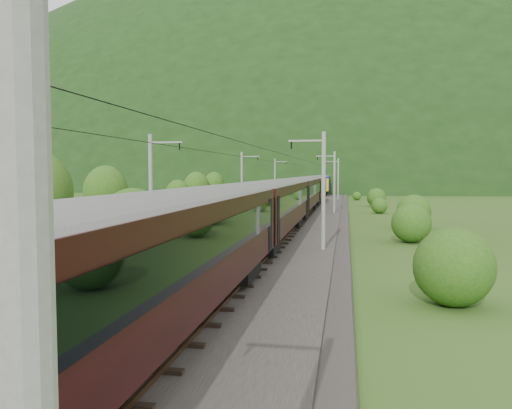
# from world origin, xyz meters

# --- Properties ---
(ground) EXTENTS (600.00, 600.00, 0.00)m
(ground) POSITION_xyz_m (0.00, 0.00, 0.00)
(ground) COLOR #314816
(ground) RESTS_ON ground
(railbed) EXTENTS (14.00, 220.00, 0.30)m
(railbed) POSITION_xyz_m (0.00, 10.00, 0.15)
(railbed) COLOR #38332D
(railbed) RESTS_ON ground
(track_left) EXTENTS (2.40, 220.00, 0.27)m
(track_left) POSITION_xyz_m (-2.40, 10.00, 0.37)
(track_left) COLOR brown
(track_left) RESTS_ON railbed
(track_right) EXTENTS (2.40, 220.00, 0.27)m
(track_right) POSITION_xyz_m (2.40, 10.00, 0.37)
(track_right) COLOR brown
(track_right) RESTS_ON railbed
(catenary_left) EXTENTS (2.54, 192.28, 8.00)m
(catenary_left) POSITION_xyz_m (-6.12, 32.00, 4.50)
(catenary_left) COLOR gray
(catenary_left) RESTS_ON railbed
(catenary_right) EXTENTS (2.54, 192.28, 8.00)m
(catenary_right) POSITION_xyz_m (6.12, 32.00, 4.50)
(catenary_right) COLOR gray
(catenary_right) RESTS_ON railbed
(overhead_wires) EXTENTS (4.83, 198.00, 0.03)m
(overhead_wires) POSITION_xyz_m (0.00, 10.00, 7.10)
(overhead_wires) COLOR black
(overhead_wires) RESTS_ON ground
(mountain_main) EXTENTS (504.00, 360.00, 244.00)m
(mountain_main) POSITION_xyz_m (0.00, 260.00, 0.00)
(mountain_main) COLOR black
(mountain_main) RESTS_ON ground
(mountain_ridge) EXTENTS (336.00, 280.00, 132.00)m
(mountain_ridge) POSITION_xyz_m (-120.00, 300.00, 0.00)
(mountain_ridge) COLOR black
(mountain_ridge) RESTS_ON ground
(train) EXTENTS (3.12, 173.44, 5.44)m
(train) POSITION_xyz_m (2.40, 3.96, 3.68)
(train) COLOR black
(train) RESTS_ON ground
(hazard_post_near) EXTENTS (0.15, 0.15, 1.38)m
(hazard_post_near) POSITION_xyz_m (-0.65, 44.91, 0.99)
(hazard_post_near) COLOR red
(hazard_post_near) RESTS_ON railbed
(hazard_post_far) EXTENTS (0.15, 0.15, 1.43)m
(hazard_post_far) POSITION_xyz_m (0.30, 33.95, 1.02)
(hazard_post_far) COLOR red
(hazard_post_far) RESTS_ON railbed
(signal) EXTENTS (0.26, 0.26, 2.37)m
(signal) POSITION_xyz_m (-3.69, 35.09, 1.69)
(signal) COLOR black
(signal) RESTS_ON railbed
(vegetation_left) EXTENTS (12.38, 146.33, 7.07)m
(vegetation_left) POSITION_xyz_m (-13.97, 11.37, 2.81)
(vegetation_left) COLOR #255215
(vegetation_left) RESTS_ON ground
(vegetation_right) EXTENTS (7.24, 108.53, 3.02)m
(vegetation_right) POSITION_xyz_m (12.41, 4.88, 1.39)
(vegetation_right) COLOR #255215
(vegetation_right) RESTS_ON ground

